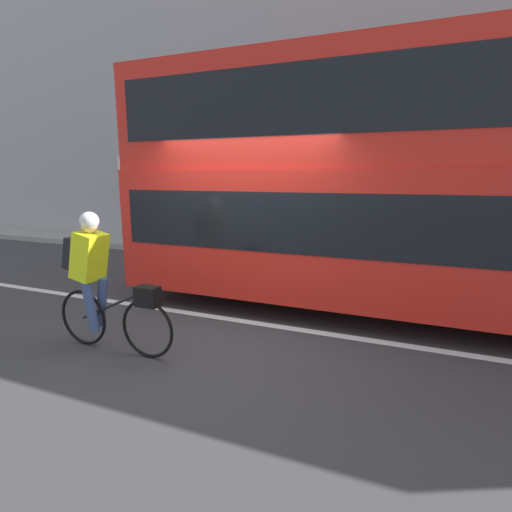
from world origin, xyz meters
The scene contains 7 objects.
ground_plane centered at (0.00, 0.00, 0.00)m, with size 80.00×80.00×0.00m, color #38383A.
road_center_line centered at (0.00, 0.17, 0.00)m, with size 50.00×0.14×0.01m, color silver.
sidewalk_curb centered at (0.00, 4.83, 0.08)m, with size 60.00×1.86×0.15m.
building_facade centered at (0.00, 5.91, 4.78)m, with size 60.00×0.30×9.55m.
bus centered at (2.65, 1.43, 2.00)m, with size 9.41×2.47×3.60m.
cyclist_on_bike centered at (-1.15, -1.26, 0.87)m, with size 1.61×0.32×1.61m.
street_sign_post centered at (-5.81, 4.73, 1.52)m, with size 0.36×0.09×2.44m.
Camera 1 is at (2.20, -4.65, 2.01)m, focal length 28.00 mm.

